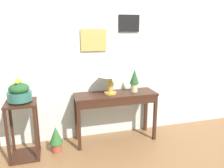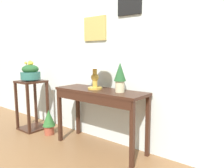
{
  "view_description": "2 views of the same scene",
  "coord_description": "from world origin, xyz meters",
  "px_view_note": "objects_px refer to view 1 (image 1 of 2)",
  "views": [
    {
      "loc": [
        -0.92,
        -1.84,
        1.72
      ],
      "look_at": [
        -0.06,
        1.22,
        0.92
      ],
      "focal_mm": 35.09,
      "sensor_mm": 36.0,
      "label": 1
    },
    {
      "loc": [
        1.72,
        -0.78,
        1.21
      ],
      "look_at": [
        0.2,
        1.19,
        0.86
      ],
      "focal_mm": 34.1,
      "sensor_mm": 36.0,
      "label": 2
    }
  ],
  "objects_px": {
    "table_lamp": "(110,71)",
    "potted_plant_floor": "(56,138)",
    "potted_plant_on_console": "(134,79)",
    "console_table": "(116,101)",
    "planter_bowl_wide": "(19,93)",
    "pedestal_stand_left": "(23,130)"
  },
  "relations": [
    {
      "from": "planter_bowl_wide",
      "to": "potted_plant_floor",
      "type": "height_order",
      "value": "planter_bowl_wide"
    },
    {
      "from": "potted_plant_on_console",
      "to": "potted_plant_floor",
      "type": "relative_size",
      "value": 0.92
    },
    {
      "from": "pedestal_stand_left",
      "to": "planter_bowl_wide",
      "type": "xyz_separation_m",
      "value": [
        -0.0,
        0.0,
        0.53
      ]
    },
    {
      "from": "planter_bowl_wide",
      "to": "console_table",
      "type": "bearing_deg",
      "value": 4.56
    },
    {
      "from": "table_lamp",
      "to": "pedestal_stand_left",
      "type": "distance_m",
      "value": 1.45
    },
    {
      "from": "table_lamp",
      "to": "potted_plant_floor",
      "type": "relative_size",
      "value": 1.24
    },
    {
      "from": "console_table",
      "to": "pedestal_stand_left",
      "type": "distance_m",
      "value": 1.36
    },
    {
      "from": "potted_plant_on_console",
      "to": "table_lamp",
      "type": "bearing_deg",
      "value": -178.86
    },
    {
      "from": "potted_plant_on_console",
      "to": "potted_plant_floor",
      "type": "distance_m",
      "value": 1.44
    },
    {
      "from": "planter_bowl_wide",
      "to": "table_lamp",
      "type": "bearing_deg",
      "value": 5.94
    },
    {
      "from": "table_lamp",
      "to": "potted_plant_on_console",
      "type": "height_order",
      "value": "table_lamp"
    },
    {
      "from": "planter_bowl_wide",
      "to": "pedestal_stand_left",
      "type": "bearing_deg",
      "value": -27.23
    },
    {
      "from": "potted_plant_on_console",
      "to": "planter_bowl_wide",
      "type": "height_order",
      "value": "potted_plant_on_console"
    },
    {
      "from": "pedestal_stand_left",
      "to": "console_table",
      "type": "bearing_deg",
      "value": 4.56
    },
    {
      "from": "table_lamp",
      "to": "pedestal_stand_left",
      "type": "xyz_separation_m",
      "value": [
        -1.25,
        -0.13,
        -0.72
      ]
    },
    {
      "from": "table_lamp",
      "to": "potted_plant_on_console",
      "type": "bearing_deg",
      "value": 1.14
    },
    {
      "from": "pedestal_stand_left",
      "to": "potted_plant_floor",
      "type": "distance_m",
      "value": 0.46
    },
    {
      "from": "console_table",
      "to": "planter_bowl_wide",
      "type": "relative_size",
      "value": 3.96
    },
    {
      "from": "potted_plant_on_console",
      "to": "potted_plant_floor",
      "type": "bearing_deg",
      "value": -173.96
    },
    {
      "from": "console_table",
      "to": "planter_bowl_wide",
      "type": "distance_m",
      "value": 1.36
    },
    {
      "from": "potted_plant_on_console",
      "to": "planter_bowl_wide",
      "type": "distance_m",
      "value": 1.64
    },
    {
      "from": "potted_plant_on_console",
      "to": "planter_bowl_wide",
      "type": "relative_size",
      "value": 1.11
    }
  ]
}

